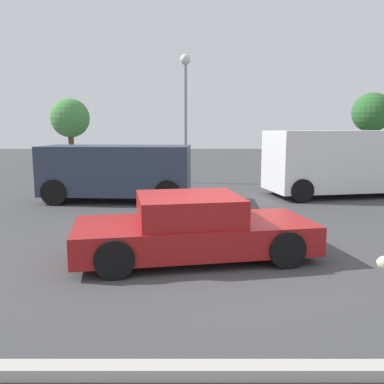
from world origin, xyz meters
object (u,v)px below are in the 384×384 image
suv_dark (115,171)px  pedestrian (123,166)px  sedan_foreground (191,229)px  van_white (343,161)px  light_post_near (184,94)px

suv_dark → pedestrian: 1.92m
sedan_foreground → pedestrian: 8.22m
suv_dark → pedestrian: bearing=-85.4°
van_white → pedestrian: 7.89m
van_white → suv_dark: 7.87m
van_white → light_post_near: (-5.62, 3.42, 2.53)m
sedan_foreground → suv_dark: (-2.46, 5.91, 0.45)m
van_white → light_post_near: 7.05m
pedestrian → light_post_near: bearing=44.8°
van_white → suv_dark: van_white is taller
van_white → pedestrian: size_ratio=3.52×
pedestrian → light_post_near: (2.22, 2.58, 2.80)m
sedan_foreground → pedestrian: (-2.51, 7.82, 0.41)m
van_white → suv_dark: bearing=176.9°
pedestrian → light_post_near: size_ratio=0.30×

